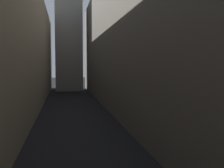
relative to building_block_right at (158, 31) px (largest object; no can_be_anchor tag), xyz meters
name	(u,v)px	position (x,y,z in m)	size (l,w,h in m)	color
ground_plane	(77,123)	(-11.66, -2.00, -12.37)	(264.00, 264.00, 0.00)	black
building_block_right	(158,31)	(0.00, 0.00, 0.00)	(12.32, 108.00, 24.73)	#60594F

